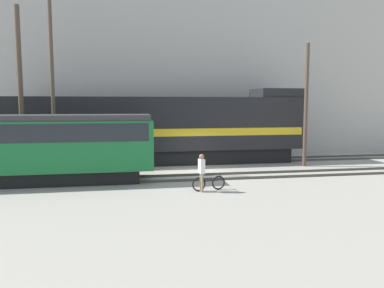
{
  "coord_description": "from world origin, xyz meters",
  "views": [
    {
      "loc": [
        -4.26,
        -21.68,
        4.09
      ],
      "look_at": [
        -0.52,
        -0.76,
        1.8
      ],
      "focal_mm": 35.0,
      "sensor_mm": 36.0,
      "label": 1
    }
  ],
  "objects_px": {
    "freight_locomotive": "(162,129)",
    "streetcar": "(32,145)",
    "person": "(202,169)",
    "utility_pole_right": "(306,106)",
    "utility_pole_center": "(53,89)",
    "bicycle": "(209,183)",
    "utility_pole_left": "(21,92)"
  },
  "relations": [
    {
      "from": "freight_locomotive",
      "to": "person",
      "type": "height_order",
      "value": "freight_locomotive"
    },
    {
      "from": "freight_locomotive",
      "to": "utility_pole_right",
      "type": "height_order",
      "value": "utility_pole_right"
    },
    {
      "from": "freight_locomotive",
      "to": "utility_pole_left",
      "type": "relative_size",
      "value": 2.06
    },
    {
      "from": "streetcar",
      "to": "utility_pole_center",
      "type": "xyz_separation_m",
      "value": [
        0.6,
        2.74,
        2.93
      ]
    },
    {
      "from": "freight_locomotive",
      "to": "utility_pole_left",
      "type": "height_order",
      "value": "utility_pole_left"
    },
    {
      "from": "freight_locomotive",
      "to": "utility_pole_center",
      "type": "bearing_deg",
      "value": -157.12
    },
    {
      "from": "streetcar",
      "to": "utility_pole_left",
      "type": "height_order",
      "value": "utility_pole_left"
    },
    {
      "from": "utility_pole_right",
      "to": "utility_pole_left",
      "type": "bearing_deg",
      "value": 180.0
    },
    {
      "from": "streetcar",
      "to": "bicycle",
      "type": "xyz_separation_m",
      "value": [
        8.49,
        -2.95,
        -1.68
      ]
    },
    {
      "from": "utility_pole_center",
      "to": "freight_locomotive",
      "type": "bearing_deg",
      "value": 22.88
    },
    {
      "from": "person",
      "to": "utility_pole_center",
      "type": "relative_size",
      "value": 0.18
    },
    {
      "from": "streetcar",
      "to": "person",
      "type": "height_order",
      "value": "streetcar"
    },
    {
      "from": "utility_pole_center",
      "to": "person",
      "type": "bearing_deg",
      "value": -38.28
    },
    {
      "from": "freight_locomotive",
      "to": "utility_pole_right",
      "type": "bearing_deg",
      "value": -16.74
    },
    {
      "from": "streetcar",
      "to": "utility_pole_right",
      "type": "xyz_separation_m",
      "value": [
        16.22,
        2.74,
        1.95
      ]
    },
    {
      "from": "utility_pole_center",
      "to": "streetcar",
      "type": "bearing_deg",
      "value": -102.33
    },
    {
      "from": "utility_pole_right",
      "to": "utility_pole_center",
      "type": "bearing_deg",
      "value": 180.0
    },
    {
      "from": "person",
      "to": "utility_pole_center",
      "type": "height_order",
      "value": "utility_pole_center"
    },
    {
      "from": "utility_pole_left",
      "to": "utility_pole_center",
      "type": "bearing_deg",
      "value": 0.0
    },
    {
      "from": "person",
      "to": "utility_pole_left",
      "type": "xyz_separation_m",
      "value": [
        -9.23,
        5.92,
        3.68
      ]
    },
    {
      "from": "utility_pole_center",
      "to": "utility_pole_left",
      "type": "bearing_deg",
      "value": 180.0
    },
    {
      "from": "bicycle",
      "to": "utility_pole_left",
      "type": "distance_m",
      "value": 12.03
    },
    {
      "from": "person",
      "to": "utility_pole_left",
      "type": "bearing_deg",
      "value": 147.34
    },
    {
      "from": "freight_locomotive",
      "to": "utility_pole_right",
      "type": "relative_size",
      "value": 2.48
    },
    {
      "from": "utility_pole_right",
      "to": "person",
      "type": "bearing_deg",
      "value": -143.91
    },
    {
      "from": "utility_pole_center",
      "to": "utility_pole_right",
      "type": "relative_size",
      "value": 1.25
    },
    {
      "from": "person",
      "to": "utility_pole_right",
      "type": "height_order",
      "value": "utility_pole_right"
    },
    {
      "from": "freight_locomotive",
      "to": "streetcar",
      "type": "xyz_separation_m",
      "value": [
        -7.1,
        -5.49,
        -0.37
      ]
    },
    {
      "from": "utility_pole_left",
      "to": "utility_pole_right",
      "type": "bearing_deg",
      "value": 0.0
    },
    {
      "from": "freight_locomotive",
      "to": "streetcar",
      "type": "distance_m",
      "value": 8.98
    },
    {
      "from": "streetcar",
      "to": "bicycle",
      "type": "distance_m",
      "value": 9.15
    },
    {
      "from": "bicycle",
      "to": "freight_locomotive",
      "type": "bearing_deg",
      "value": 99.37
    }
  ]
}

